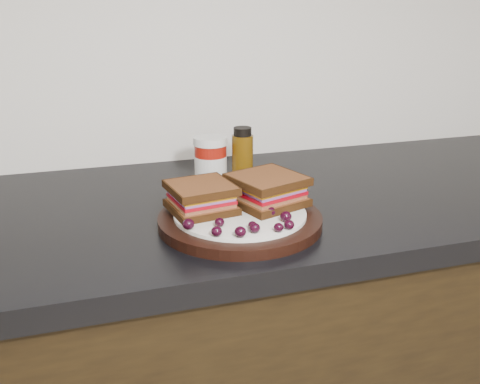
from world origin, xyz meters
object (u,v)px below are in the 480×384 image
object	(u,v)px
plate	(240,220)
condiment_jar	(211,161)
sandwich_left	(201,197)
oil_bottle	(242,157)

from	to	relation	value
plate	condiment_jar	size ratio (longest dim) A/B	2.73
sandwich_left	oil_bottle	world-z (taller)	oil_bottle
condiment_jar	plate	bearing A→B (deg)	-91.56
sandwich_left	oil_bottle	bearing A→B (deg)	45.26
plate	sandwich_left	bearing A→B (deg)	156.24
condiment_jar	oil_bottle	world-z (taller)	oil_bottle
plate	condiment_jar	xyz separation A→B (m)	(0.01, 0.22, 0.04)
plate	oil_bottle	xyz separation A→B (m)	(0.07, 0.21, 0.05)
condiment_jar	oil_bottle	xyz separation A→B (m)	(0.06, -0.02, 0.01)
oil_bottle	sandwich_left	bearing A→B (deg)	-126.15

